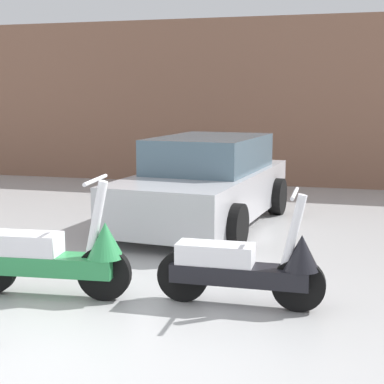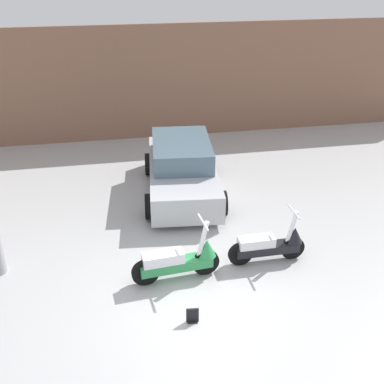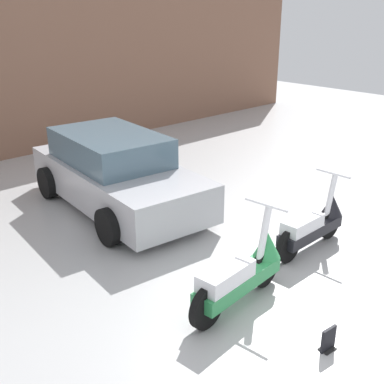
% 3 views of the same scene
% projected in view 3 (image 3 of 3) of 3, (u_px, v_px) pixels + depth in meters
% --- Properties ---
extents(ground_plane, '(28.00, 28.00, 0.00)m').
position_uv_depth(ground_plane, '(314.00, 324.00, 5.26)').
color(ground_plane, '#B2B2B2').
extents(scooter_front_left, '(1.61, 0.58, 1.12)m').
position_uv_depth(scooter_front_left, '(242.00, 272.00, 5.51)').
color(scooter_front_left, black).
rests_on(scooter_front_left, ground_plane).
extents(scooter_front_right, '(1.50, 0.54, 1.04)m').
position_uv_depth(scooter_front_right, '(313.00, 224.00, 6.78)').
color(scooter_front_right, black).
rests_on(scooter_front_right, ground_plane).
extents(car_rear_left, '(2.07, 3.83, 1.26)m').
position_uv_depth(car_rear_left, '(116.00, 173.00, 8.13)').
color(car_rear_left, '#B7B7BC').
rests_on(car_rear_left, ground_plane).
extents(placard_near_left_scooter, '(0.20, 0.13, 0.26)m').
position_uv_depth(placard_near_left_scooter, '(328.00, 340.00, 4.83)').
color(placard_near_left_scooter, black).
rests_on(placard_near_left_scooter, ground_plane).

